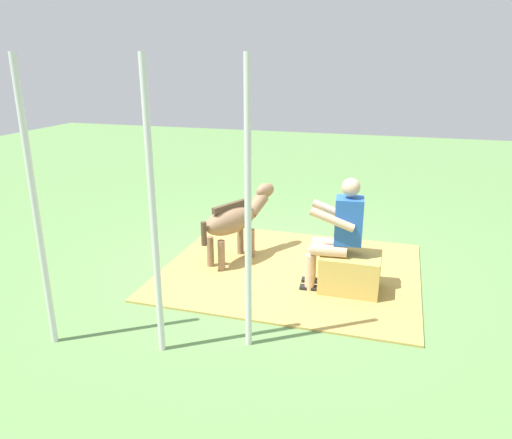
% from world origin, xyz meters
% --- Properties ---
extents(ground_plane, '(24.00, 24.00, 0.00)m').
position_xyz_m(ground_plane, '(0.00, 0.00, 0.00)').
color(ground_plane, '#608C4C').
extents(hay_patch, '(3.12, 2.66, 0.02)m').
position_xyz_m(hay_patch, '(-0.29, 0.14, 0.01)').
color(hay_patch, tan).
rests_on(hay_patch, ground).
extents(hay_bale, '(0.66, 0.51, 0.45)m').
position_xyz_m(hay_bale, '(-1.05, 0.48, 0.22)').
color(hay_bale, tan).
rests_on(hay_bale, ground).
extents(person_seated, '(0.68, 0.45, 1.33)m').
position_xyz_m(person_seated, '(-0.89, 0.49, 0.73)').
color(person_seated, '#D8AD8C').
rests_on(person_seated, ground).
extents(pony_standing, '(0.74, 1.26, 0.95)m').
position_xyz_m(pony_standing, '(0.48, 0.03, 0.58)').
color(pony_standing, '#8C6B4C').
rests_on(pony_standing, ground).
extents(tent_pole_left, '(0.06, 0.06, 2.60)m').
position_xyz_m(tent_pole_left, '(-0.27, 1.86, 1.30)').
color(tent_pole_left, silver).
rests_on(tent_pole_left, ground).
extents(tent_pole_right, '(0.06, 0.06, 2.60)m').
position_xyz_m(tent_pole_right, '(1.50, 2.34, 1.30)').
color(tent_pole_right, silver).
rests_on(tent_pole_right, ground).
extents(tent_pole_mid, '(0.06, 0.06, 2.60)m').
position_xyz_m(tent_pole_mid, '(0.46, 2.18, 1.30)').
color(tent_pole_mid, silver).
rests_on(tent_pole_mid, ground).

